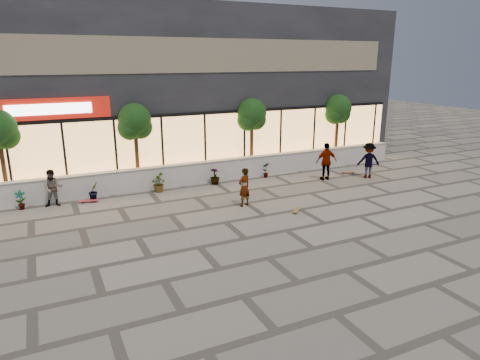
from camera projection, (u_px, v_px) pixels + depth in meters
name	position (u px, v px, depth m)	size (l,w,h in m)	color
ground	(287.00, 230.00, 15.10)	(80.00, 80.00, 0.00)	gray
planter_wall	(213.00, 171.00, 21.04)	(22.00, 0.42, 1.04)	white
retail_building	(176.00, 87.00, 24.79)	(24.00, 9.17, 8.50)	#232428
shrub_a	(20.00, 200.00, 17.09)	(0.43, 0.29, 0.81)	#133310
shrub_b	(93.00, 191.00, 18.24)	(0.45, 0.36, 0.81)	#133310
shrub_c	(158.00, 183.00, 19.40)	(0.73, 0.63, 0.81)	#133310
shrub_d	(215.00, 176.00, 20.55)	(0.45, 0.45, 0.81)	#133310
shrub_e	(266.00, 170.00, 21.71)	(0.43, 0.29, 0.81)	#133310
tree_midwest	(135.00, 124.00, 19.53)	(1.60, 1.50, 3.92)	#49371A
tree_mideast	(252.00, 116.00, 22.01)	(1.60, 1.50, 3.92)	#49371A
tree_east	(338.00, 111.00, 24.27)	(1.60, 1.50, 3.92)	#49371A
skater_center	(244.00, 187.00, 17.41)	(0.58, 0.38, 1.60)	silver
skater_left	(53.00, 188.00, 17.37)	(0.75, 0.59, 1.55)	tan
skater_right_near	(326.00, 162.00, 21.19)	(1.10, 0.46, 1.87)	silver
skater_right_far	(368.00, 160.00, 21.55)	(1.17, 0.67, 1.80)	maroon
skateboard_center	(297.00, 210.00, 16.94)	(0.65, 0.62, 0.09)	brown
skateboard_left	(88.00, 201.00, 18.01)	(0.82, 0.37, 0.10)	red
skateboard_right_near	(348.00, 172.00, 22.55)	(0.72, 0.54, 0.09)	brown
skateboard_right_far	(371.00, 164.00, 24.33)	(0.76, 0.21, 0.09)	#5F5094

